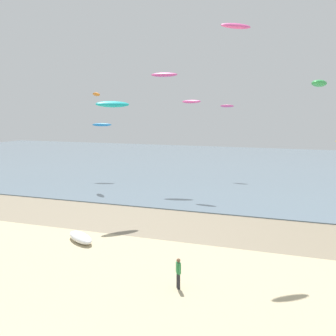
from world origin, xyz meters
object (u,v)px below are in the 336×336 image
(grounded_kite, at_px, (81,237))
(kite_aloft_12, at_px, (96,94))
(kite_aloft_4, at_px, (102,125))
(person_left_flank, at_px, (178,272))
(kite_aloft_6, at_px, (164,75))
(kite_aloft_0, at_px, (227,106))
(kite_aloft_2, at_px, (191,102))
(kite_aloft_5, at_px, (236,26))
(kite_aloft_11, at_px, (319,83))
(kite_aloft_8, at_px, (113,104))

(grounded_kite, xyz_separation_m, kite_aloft_12, (-10.35, 20.41, 11.36))
(kite_aloft_4, bearing_deg, person_left_flank, 109.33)
(grounded_kite, height_order, kite_aloft_6, kite_aloft_6)
(kite_aloft_0, relative_size, kite_aloft_2, 0.90)
(grounded_kite, relative_size, kite_aloft_4, 1.18)
(kite_aloft_5, bearing_deg, person_left_flank, 43.22)
(kite_aloft_12, bearing_deg, person_left_flank, 171.51)
(kite_aloft_4, distance_m, kite_aloft_12, 6.73)
(grounded_kite, relative_size, kite_aloft_0, 1.58)
(person_left_flank, bearing_deg, kite_aloft_0, 98.79)
(kite_aloft_6, bearing_deg, kite_aloft_11, -47.10)
(kite_aloft_4, xyz_separation_m, kite_aloft_12, (2.14, -4.98, 4.00))
(kite_aloft_2, distance_m, kite_aloft_12, 12.91)
(kite_aloft_4, bearing_deg, kite_aloft_12, 96.82)
(kite_aloft_4, xyz_separation_m, kite_aloft_11, (28.54, -15.40, 4.13))
(kite_aloft_5, bearing_deg, kite_aloft_6, -95.84)
(kite_aloft_6, relative_size, kite_aloft_8, 1.00)
(kite_aloft_6, relative_size, kite_aloft_11, 0.99)
(person_left_flank, bearing_deg, kite_aloft_2, 105.92)
(kite_aloft_6, bearing_deg, kite_aloft_4, 153.41)
(kite_aloft_6, bearing_deg, grounded_kite, -96.87)
(person_left_flank, bearing_deg, kite_aloft_4, 125.79)
(kite_aloft_4, bearing_deg, grounded_kite, 99.73)
(kite_aloft_5, relative_size, kite_aloft_8, 0.69)
(kite_aloft_0, bearing_deg, grounded_kite, -89.26)
(kite_aloft_0, xyz_separation_m, kite_aloft_8, (-4.92, -25.00, -0.06))
(grounded_kite, height_order, kite_aloft_5, kite_aloft_5)
(kite_aloft_0, xyz_separation_m, kite_aloft_12, (-13.95, -12.45, 1.38))
(kite_aloft_6, xyz_separation_m, kite_aloft_11, (18.12, -12.70, -2.21))
(kite_aloft_6, bearing_deg, kite_aloft_12, -176.69)
(kite_aloft_12, bearing_deg, kite_aloft_2, -140.83)
(kite_aloft_4, bearing_deg, kite_aloft_11, 135.19)
(person_left_flank, xyz_separation_m, kite_aloft_5, (1.14, 8.48, 14.45))
(kite_aloft_5, bearing_deg, kite_aloft_0, -115.78)
(kite_aloft_5, xyz_separation_m, kite_aloft_11, (5.45, 6.57, -3.55))
(grounded_kite, relative_size, kite_aloft_5, 1.43)
(person_left_flank, xyz_separation_m, kite_aloft_4, (-21.95, 30.46, 6.77))
(kite_aloft_0, bearing_deg, kite_aloft_2, -87.74)
(kite_aloft_11, bearing_deg, kite_aloft_6, -116.21)
(kite_aloft_4, height_order, kite_aloft_5, kite_aloft_5)
(kite_aloft_2, distance_m, kite_aloft_5, 18.54)
(grounded_kite, bearing_deg, kite_aloft_11, 66.98)
(kite_aloft_11, bearing_deg, kite_aloft_2, -115.96)
(person_left_flank, height_order, kite_aloft_11, kite_aloft_11)
(kite_aloft_2, xyz_separation_m, kite_aloft_5, (8.12, -15.99, 4.70))
(kite_aloft_4, height_order, kite_aloft_8, kite_aloft_8)
(grounded_kite, relative_size, kite_aloft_6, 0.99)
(kite_aloft_2, bearing_deg, grounded_kite, 89.74)
(kite_aloft_6, height_order, kite_aloft_11, kite_aloft_6)
(kite_aloft_11, height_order, kite_aloft_12, kite_aloft_11)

